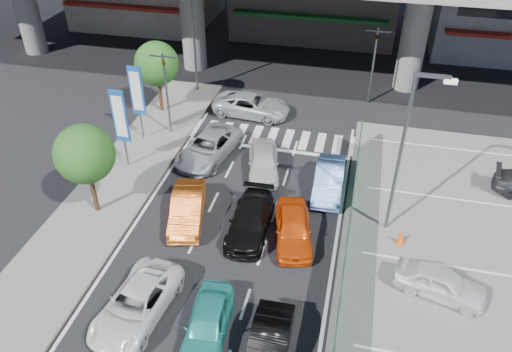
% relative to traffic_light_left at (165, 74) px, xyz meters
% --- Properties ---
extents(ground, '(120.00, 120.00, 0.00)m').
position_rel_traffic_light_left_xyz_m(ground, '(6.20, -12.00, -3.94)').
color(ground, black).
rests_on(ground, ground).
extents(parking_lot, '(12.00, 28.00, 0.06)m').
position_rel_traffic_light_left_xyz_m(parking_lot, '(17.20, -10.00, -3.91)').
color(parking_lot, '#595A57').
rests_on(parking_lot, ground).
extents(sidewalk_left, '(4.00, 30.00, 0.12)m').
position_rel_traffic_light_left_xyz_m(sidewalk_left, '(-0.80, -8.00, -3.88)').
color(sidewalk_left, '#595A57').
rests_on(sidewalk_left, ground).
extents(fence_run, '(0.16, 22.00, 1.80)m').
position_rel_traffic_light_left_xyz_m(fence_run, '(11.50, -11.00, -3.04)').
color(fence_run, '#1D562F').
rests_on(fence_run, ground).
extents(traffic_light_left, '(1.60, 1.24, 5.20)m').
position_rel_traffic_light_left_xyz_m(traffic_light_left, '(0.00, 0.00, 0.00)').
color(traffic_light_left, '#595B60').
rests_on(traffic_light_left, ground).
extents(traffic_light_right, '(1.60, 1.24, 5.20)m').
position_rel_traffic_light_left_xyz_m(traffic_light_right, '(11.70, 7.00, 0.00)').
color(traffic_light_right, '#595B60').
rests_on(traffic_light_right, ground).
extents(street_lamp_right, '(1.65, 0.22, 8.00)m').
position_rel_traffic_light_left_xyz_m(street_lamp_right, '(13.37, -6.00, 0.83)').
color(street_lamp_right, '#595B60').
rests_on(street_lamp_right, ground).
extents(street_lamp_left, '(1.65, 0.22, 8.00)m').
position_rel_traffic_light_left_xyz_m(street_lamp_left, '(-0.13, 6.00, 0.83)').
color(street_lamp_left, '#595B60').
rests_on(street_lamp_left, ground).
extents(signboard_near, '(0.80, 0.14, 4.70)m').
position_rel_traffic_light_left_xyz_m(signboard_near, '(-1.00, -4.01, -0.87)').
color(signboard_near, '#595B60').
rests_on(signboard_near, ground).
extents(signboard_far, '(0.80, 0.14, 4.70)m').
position_rel_traffic_light_left_xyz_m(signboard_far, '(-1.40, -1.01, -0.87)').
color(signboard_far, '#595B60').
rests_on(signboard_far, ground).
extents(tree_near, '(2.80, 2.80, 4.80)m').
position_rel_traffic_light_left_xyz_m(tree_near, '(-0.80, -8.00, -0.55)').
color(tree_near, '#382314').
rests_on(tree_near, ground).
extents(tree_far, '(2.80, 2.80, 4.80)m').
position_rel_traffic_light_left_xyz_m(tree_far, '(-1.60, 2.50, -0.55)').
color(tree_far, '#382314').
rests_on(tree_far, ground).
extents(sedan_white_mid_left, '(2.65, 4.84, 1.29)m').
position_rel_traffic_light_left_xyz_m(sedan_white_mid_left, '(3.83, -13.48, -3.29)').
color(sedan_white_mid_left, white).
rests_on(sedan_white_mid_left, ground).
extents(taxi_teal_mid, '(1.87, 3.97, 1.31)m').
position_rel_traffic_light_left_xyz_m(taxi_teal_mid, '(6.80, -13.74, -3.28)').
color(taxi_teal_mid, teal).
rests_on(taxi_teal_mid, ground).
extents(hatch_black_mid_right, '(1.48, 3.99, 1.31)m').
position_rel_traffic_light_left_xyz_m(hatch_black_mid_right, '(9.22, -14.29, -3.28)').
color(hatch_black_mid_right, black).
rests_on(hatch_black_mid_right, ground).
extents(taxi_orange_left, '(2.39, 4.41, 1.38)m').
position_rel_traffic_light_left_xyz_m(taxi_orange_left, '(3.80, -7.56, -3.25)').
color(taxi_orange_left, '#C75615').
rests_on(taxi_orange_left, ground).
extents(sedan_black_mid, '(1.94, 4.49, 1.29)m').
position_rel_traffic_light_left_xyz_m(sedan_black_mid, '(6.95, -7.68, -3.29)').
color(sedan_black_mid, black).
rests_on(sedan_black_mid, ground).
extents(taxi_orange_right, '(2.48, 4.31, 1.38)m').
position_rel_traffic_light_left_xyz_m(taxi_orange_right, '(9.01, -7.80, -3.25)').
color(taxi_orange_right, '#DC460A').
rests_on(taxi_orange_right, ground).
extents(wagon_silver_front_left, '(3.24, 5.32, 1.38)m').
position_rel_traffic_light_left_xyz_m(wagon_silver_front_left, '(3.13, -2.09, -3.25)').
color(wagon_silver_front_left, '#9EA0A6').
rests_on(wagon_silver_front_left, ground).
extents(sedan_white_front_mid, '(2.52, 4.32, 1.38)m').
position_rel_traffic_light_left_xyz_m(sedan_white_front_mid, '(6.50, -2.80, -3.25)').
color(sedan_white_front_mid, silver).
rests_on(sedan_white_front_mid, ground).
extents(kei_truck_front_right, '(1.55, 4.20, 1.37)m').
position_rel_traffic_light_left_xyz_m(kei_truck_front_right, '(10.18, -3.66, -3.25)').
color(kei_truck_front_right, '#6E98EC').
rests_on(kei_truck_front_right, ground).
extents(crossing_wagon_silver, '(5.16, 2.68, 1.39)m').
position_rel_traffic_light_left_xyz_m(crossing_wagon_silver, '(4.32, 3.43, -3.24)').
color(crossing_wagon_silver, '#ACB0B3').
rests_on(crossing_wagon_silver, ground).
extents(parked_sedan_white, '(3.93, 2.35, 1.25)m').
position_rel_traffic_light_left_xyz_m(parked_sedan_white, '(15.37, -9.68, -3.25)').
color(parked_sedan_white, white).
rests_on(parked_sedan_white, parking_lot).
extents(traffic_cone, '(0.46, 0.46, 0.76)m').
position_rel_traffic_light_left_xyz_m(traffic_cone, '(13.85, -7.01, -3.50)').
color(traffic_cone, '#F6520D').
rests_on(traffic_cone, parking_lot).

